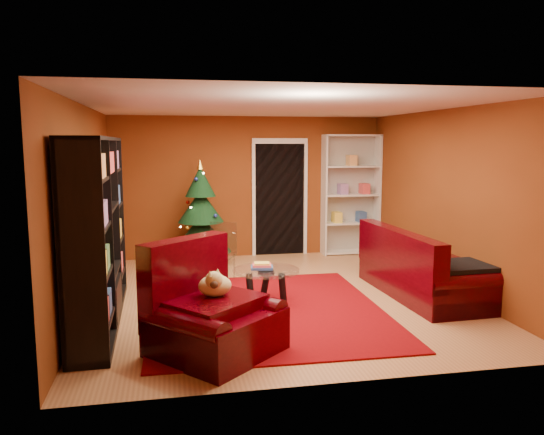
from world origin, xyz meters
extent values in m
cube|color=#AA7246|center=(0.00, 0.00, -0.03)|extent=(5.00, 5.50, 0.05)
cube|color=silver|center=(0.00, 0.00, 2.62)|extent=(5.00, 5.50, 0.05)
cube|color=brown|center=(0.00, 2.77, 1.30)|extent=(5.00, 0.05, 2.60)
cube|color=brown|center=(-2.52, 0.00, 1.30)|extent=(0.05, 5.50, 2.60)
cube|color=brown|center=(2.52, 0.00, 1.30)|extent=(0.05, 5.50, 2.60)
cube|color=#710409|center=(-0.27, -0.63, 0.01)|extent=(2.95, 3.43, 0.02)
cube|color=#166E75|center=(-1.02, 1.96, 0.14)|extent=(0.38, 0.38, 0.29)
cube|color=#1E5324|center=(-1.10, 2.03, 0.13)|extent=(0.27, 0.27, 0.27)
cube|color=maroon|center=(-1.32, 2.54, 0.12)|extent=(0.24, 0.24, 0.24)
camera|label=1|loc=(-1.43, -7.01, 2.11)|focal=35.00mm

